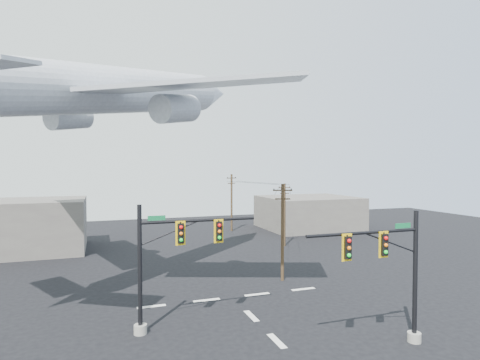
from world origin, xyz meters
name	(u,v)px	position (x,y,z in m)	size (l,w,h in m)	color
lane_markings	(267,332)	(0.00, 5.33, 0.01)	(14.00, 21.20, 0.01)	silver
signal_mast_near	(394,274)	(5.76, 1.30, 3.99)	(7.25, 0.82, 7.42)	gray
signal_mast_far	(167,263)	(-5.62, 7.50, 4.11)	(7.53, 0.84, 7.64)	gray
utility_pole_a	(283,230)	(5.47, 14.79, 4.37)	(1.60, 0.71, 8.36)	#45321D
utility_pole_b	(285,213)	(12.12, 28.19, 4.05)	(1.57, 0.26, 7.75)	#45321D
utility_pole_c	(232,201)	(9.59, 41.42, 4.53)	(1.69, 0.75, 8.65)	#45321D
power_lines	(268,186)	(9.77, 27.80, 7.53)	(8.12, 26.63, 0.16)	black
airliner	(120,91)	(-7.76, 16.38, 15.70)	(27.40, 26.32, 8.55)	silver
building_left	(0,227)	(-20.00, 35.00, 3.00)	(18.00, 10.00, 6.00)	#646058
building_right	(308,212)	(22.00, 40.00, 2.50)	(14.00, 12.00, 5.00)	#646058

